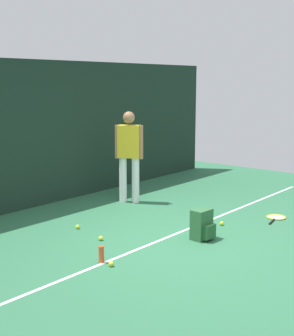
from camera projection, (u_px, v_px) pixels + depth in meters
ground_plane at (168, 239)px, 6.91m from camera, size 12.00×12.00×0.00m
back_fence at (35, 134)px, 8.57m from camera, size 10.00×0.10×2.62m
court_line at (165, 238)px, 6.96m from camera, size 9.00×0.05×0.00m
tennis_player at (129, 151)px, 8.89m from camera, size 0.39×0.47×1.70m
tennis_racket at (276, 218)px, 7.98m from camera, size 0.64×0.38×0.03m
backpack at (202, 225)px, 6.89m from camera, size 0.31×0.30×0.44m
tennis_ball_near_player at (111, 264)px, 5.90m from camera, size 0.07×0.07×0.07m
tennis_ball_by_fence at (78, 227)px, 7.41m from camera, size 0.07×0.07×0.07m
tennis_ball_mid_court at (222, 223)px, 7.58m from camera, size 0.07×0.07×0.07m
tennis_ball_far_left at (101, 238)px, 6.86m from camera, size 0.07×0.07×0.07m
water_bottle at (101, 254)px, 6.02m from camera, size 0.07×0.07×0.21m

